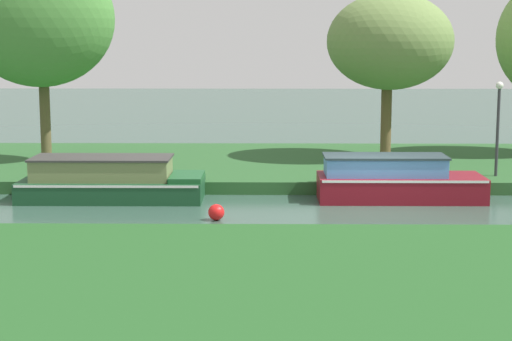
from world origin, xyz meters
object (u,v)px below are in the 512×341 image
willow_tree_centre (390,42)px  mooring_post_near (88,171)px  forest_barge (110,181)px  channel_buoy (216,212)px  lamp_post (498,117)px  willow_tree_left (38,19)px  maroon_narrowboat (396,181)px

willow_tree_centre → mooring_post_near: 12.12m
forest_barge → channel_buoy: size_ratio=12.54×
forest_barge → lamp_post: (12.24, 2.15, 1.75)m
willow_tree_left → willow_tree_centre: bearing=5.5°
mooring_post_near → channel_buoy: size_ratio=1.19×
willow_tree_left → channel_buoy: bearing=-50.1°
willow_tree_centre → mooring_post_near: willow_tree_centre is taller
willow_tree_centre → lamp_post: (2.95, -4.22, -2.41)m
maroon_narrowboat → willow_tree_left: size_ratio=0.65×
lamp_post → mooring_post_near: bearing=-176.6°
maroon_narrowboat → mooring_post_near: size_ratio=9.46×
willow_tree_centre → mooring_post_near: bearing=-154.1°
mooring_post_near → forest_barge: bearing=-54.5°
mooring_post_near → channel_buoy: (4.37, -4.32, -0.44)m
forest_barge → willow_tree_centre: bearing=34.4°
forest_barge → mooring_post_near: (-0.98, 1.38, 0.09)m
forest_barge → channel_buoy: 4.50m
maroon_narrowboat → forest_barge: bearing=180.0°
maroon_narrowboat → mooring_post_near: maroon_narrowboat is taller
lamp_post → mooring_post_near: lamp_post is taller
maroon_narrowboat → lamp_post: (3.60, 2.15, 1.72)m
mooring_post_near → channel_buoy: mooring_post_near is taller
lamp_post → channel_buoy: 10.43m
maroon_narrowboat → willow_tree_left: bearing=156.9°
willow_tree_centre → channel_buoy: 11.91m
maroon_narrowboat → willow_tree_centre: 7.62m
lamp_post → willow_tree_centre: bearing=125.0°
forest_barge → mooring_post_near: bearing=125.5°
willow_tree_left → willow_tree_centre: size_ratio=1.23×
maroon_narrowboat → mooring_post_near: (-9.63, 1.38, 0.06)m
lamp_post → maroon_narrowboat: bearing=-149.1°
willow_tree_left → mooring_post_near: 6.60m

